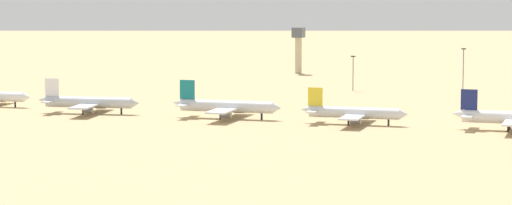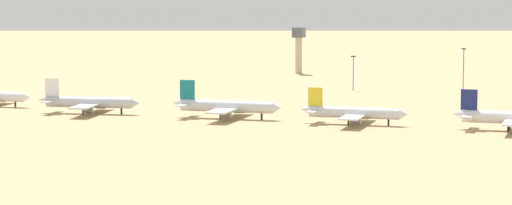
% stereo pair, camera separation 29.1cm
% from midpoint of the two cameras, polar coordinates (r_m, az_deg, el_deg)
% --- Properties ---
extents(ground, '(4000.00, 4000.00, 0.00)m').
position_cam_midpoint_polar(ground, '(344.76, -2.41, -0.96)').
color(ground, tan).
extents(parked_jet_white_1, '(34.59, 29.56, 11.47)m').
position_cam_midpoint_polar(parked_jet_white_1, '(367.38, -8.65, 0.01)').
color(parked_jet_white_1, silver).
rests_on(parked_jet_white_1, ground).
extents(parked_jet_teal_2, '(36.27, 30.61, 11.98)m').
position_cam_midpoint_polar(parked_jet_teal_2, '(350.18, -1.59, -0.20)').
color(parked_jet_teal_2, silver).
rests_on(parked_jet_teal_2, ground).
extents(parked_jet_yellow_3, '(33.26, 28.05, 10.98)m').
position_cam_midpoint_polar(parked_jet_yellow_3, '(336.68, 4.98, -0.53)').
color(parked_jet_yellow_3, silver).
rests_on(parked_jet_yellow_3, ground).
extents(control_tower, '(5.20, 5.20, 21.82)m').
position_cam_midpoint_polar(control_tower, '(526.21, 2.18, 2.93)').
color(control_tower, '#C6B793').
rests_on(control_tower, ground).
extents(light_pole_west, '(1.80, 0.50, 13.93)m').
position_cam_midpoint_polar(light_pole_west, '(443.02, 4.99, 1.66)').
color(light_pole_west, '#59595E').
rests_on(light_pole_west, ground).
extents(light_pole_mid, '(1.80, 0.50, 17.48)m').
position_cam_midpoint_polar(light_pole_mid, '(439.55, 10.58, 1.78)').
color(light_pole_mid, '#59595E').
rests_on(light_pole_mid, ground).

